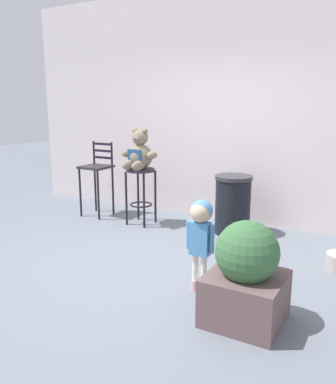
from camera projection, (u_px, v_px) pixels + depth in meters
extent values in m
plane|color=slate|center=(143.00, 264.00, 4.33)|extent=(24.00, 24.00, 0.00)
cube|color=silver|center=(223.00, 106.00, 5.82)|extent=(6.90, 0.30, 3.35)
cylinder|color=#2A242B|center=(141.00, 170.00, 5.62)|extent=(0.40, 0.40, 0.04)
cylinder|color=black|center=(126.00, 199.00, 5.65)|extent=(0.03, 0.03, 0.77)
cylinder|color=black|center=(144.00, 201.00, 5.50)|extent=(0.03, 0.03, 0.77)
cylinder|color=black|center=(138.00, 194.00, 5.91)|extent=(0.03, 0.03, 0.77)
cylinder|color=black|center=(155.00, 197.00, 5.76)|extent=(0.03, 0.03, 0.77)
torus|color=black|center=(141.00, 205.00, 5.73)|extent=(0.33, 0.33, 0.02)
sphere|color=#7E6F59|center=(140.00, 156.00, 5.57)|extent=(0.35, 0.35, 0.35)
cube|color=navy|center=(135.00, 157.00, 5.45)|extent=(0.21, 0.03, 0.21)
sphere|color=#7E6F59|center=(140.00, 137.00, 5.52)|extent=(0.22, 0.22, 0.22)
ellipsoid|color=#886760|center=(136.00, 139.00, 5.44)|extent=(0.09, 0.07, 0.07)
sphere|color=black|center=(135.00, 139.00, 5.42)|extent=(0.03, 0.03, 0.03)
sphere|color=#7E6F59|center=(135.00, 131.00, 5.53)|extent=(0.09, 0.09, 0.09)
sphere|color=#7E6F59|center=(145.00, 131.00, 5.46)|extent=(0.09, 0.09, 0.09)
ellipsoid|color=#7E6F59|center=(127.00, 153.00, 5.65)|extent=(0.12, 0.19, 0.11)
ellipsoid|color=#7E6F59|center=(152.00, 155.00, 5.44)|extent=(0.12, 0.19, 0.11)
ellipsoid|color=#7E6F59|center=(129.00, 165.00, 5.50)|extent=(0.12, 0.29, 0.14)
ellipsoid|color=#7E6F59|center=(139.00, 166.00, 5.42)|extent=(0.12, 0.29, 0.14)
cylinder|color=#D698AA|center=(195.00, 285.00, 3.71)|extent=(0.07, 0.07, 0.10)
cylinder|color=silver|center=(195.00, 267.00, 3.67)|extent=(0.06, 0.06, 0.26)
cylinder|color=#D698AA|center=(203.00, 287.00, 3.67)|extent=(0.07, 0.07, 0.10)
cylinder|color=silver|center=(204.00, 269.00, 3.63)|extent=(0.06, 0.06, 0.26)
cube|color=#4C89C2|center=(200.00, 238.00, 3.58)|extent=(0.18, 0.10, 0.31)
cylinder|color=#4C89C2|center=(189.00, 235.00, 3.64)|extent=(0.04, 0.04, 0.26)
cylinder|color=#4C89C2|center=(212.00, 239.00, 3.52)|extent=(0.04, 0.04, 0.26)
sphere|color=#D8B293|center=(201.00, 212.00, 3.53)|extent=(0.19, 0.19, 0.19)
sphere|color=#5489C1|center=(202.00, 211.00, 3.55)|extent=(0.21, 0.21, 0.21)
cylinder|color=black|center=(233.00, 207.00, 5.28)|extent=(0.47, 0.47, 0.74)
cylinder|color=#2D2D33|center=(234.00, 177.00, 5.19)|extent=(0.49, 0.49, 0.05)
cube|color=#2A242B|center=(96.00, 167.00, 6.06)|extent=(0.42, 0.42, 0.03)
cylinder|color=black|center=(80.00, 193.00, 6.08)|extent=(0.03, 0.03, 0.75)
cylinder|color=black|center=(98.00, 195.00, 5.91)|extent=(0.03, 0.03, 0.75)
cylinder|color=black|center=(95.00, 189.00, 6.38)|extent=(0.03, 0.03, 0.75)
cylinder|color=black|center=(113.00, 191.00, 6.21)|extent=(0.03, 0.03, 0.75)
cylinder|color=black|center=(94.00, 152.00, 6.25)|extent=(0.03, 0.03, 0.35)
cylinder|color=black|center=(112.00, 154.00, 6.08)|extent=(0.03, 0.03, 0.35)
cube|color=black|center=(103.00, 158.00, 6.18)|extent=(0.35, 0.02, 0.04)
cube|color=black|center=(103.00, 151.00, 6.16)|extent=(0.35, 0.02, 0.04)
cube|color=black|center=(102.00, 144.00, 6.13)|extent=(0.35, 0.02, 0.04)
cube|color=brown|center=(245.00, 298.00, 3.16)|extent=(0.59, 0.59, 0.39)
sphere|color=#39673B|center=(247.00, 252.00, 3.07)|extent=(0.50, 0.50, 0.50)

